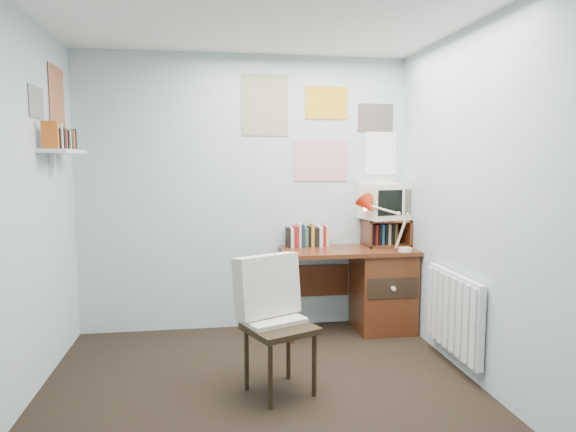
# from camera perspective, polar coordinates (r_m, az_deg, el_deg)

# --- Properties ---
(ground) EXTENTS (3.50, 3.50, 0.00)m
(ground) POSITION_cam_1_polar(r_m,az_deg,el_deg) (3.35, -2.19, -21.47)
(ground) COLOR black
(ground) RESTS_ON ground
(back_wall) EXTENTS (3.00, 0.02, 2.50)m
(back_wall) POSITION_cam_1_polar(r_m,az_deg,el_deg) (4.72, -4.71, 2.50)
(back_wall) COLOR #ABBEC4
(back_wall) RESTS_ON ground
(right_wall) EXTENTS (0.02, 3.50, 2.50)m
(right_wall) POSITION_cam_1_polar(r_m,az_deg,el_deg) (3.48, 23.04, 0.70)
(right_wall) COLOR #ABBEC4
(right_wall) RESTS_ON ground
(desk) EXTENTS (1.20, 0.55, 0.76)m
(desk) POSITION_cam_1_polar(r_m,az_deg,el_deg) (4.81, 9.80, -7.69)
(desk) COLOR #5A2914
(desk) RESTS_ON ground
(desk_chair) EXTENTS (0.59, 0.58, 0.89)m
(desk_chair) POSITION_cam_1_polar(r_m,az_deg,el_deg) (3.48, -0.90, -12.40)
(desk_chair) COLOR black
(desk_chair) RESTS_ON ground
(desk_lamp) EXTENTS (0.33, 0.29, 0.44)m
(desk_lamp) POSITION_cam_1_polar(r_m,az_deg,el_deg) (4.58, 12.96, -1.14)
(desk_lamp) COLOR red
(desk_lamp) RESTS_ON desk
(tv_riser) EXTENTS (0.40, 0.30, 0.25)m
(tv_riser) POSITION_cam_1_polar(r_m,az_deg,el_deg) (4.86, 10.82, -1.80)
(tv_riser) COLOR #5A2914
(tv_riser) RESTS_ON desk
(crt_tv) EXTENTS (0.45, 0.42, 0.36)m
(crt_tv) POSITION_cam_1_polar(r_m,az_deg,el_deg) (4.84, 10.63, 1.80)
(crt_tv) COLOR beige
(crt_tv) RESTS_ON tv_riser
(book_row) EXTENTS (0.60, 0.14, 0.22)m
(book_row) POSITION_cam_1_polar(r_m,az_deg,el_deg) (4.76, 3.37, -2.06)
(book_row) COLOR #5A2914
(book_row) RESTS_ON desk
(radiator) EXTENTS (0.09, 0.80, 0.60)m
(radiator) POSITION_cam_1_polar(r_m,az_deg,el_deg) (4.09, 17.94, -10.20)
(radiator) COLOR white
(radiator) RESTS_ON right_wall
(wall_shelf) EXTENTS (0.20, 0.62, 0.24)m
(wall_shelf) POSITION_cam_1_polar(r_m,az_deg,el_deg) (4.18, -23.71, 6.59)
(wall_shelf) COLOR white
(wall_shelf) RESTS_ON left_wall
(posters_back) EXTENTS (1.20, 0.01, 0.90)m
(posters_back) POSITION_cam_1_polar(r_m,az_deg,el_deg) (4.81, 3.70, 9.73)
(posters_back) COLOR white
(posters_back) RESTS_ON back_wall
(posters_left) EXTENTS (0.01, 0.70, 0.60)m
(posters_left) POSITION_cam_1_polar(r_m,az_deg,el_deg) (4.23, -25.19, 11.68)
(posters_left) COLOR white
(posters_left) RESTS_ON left_wall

